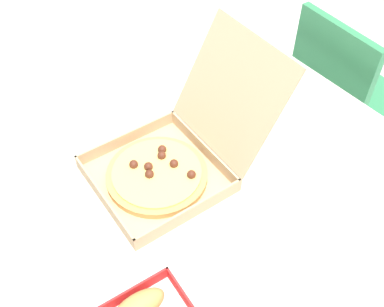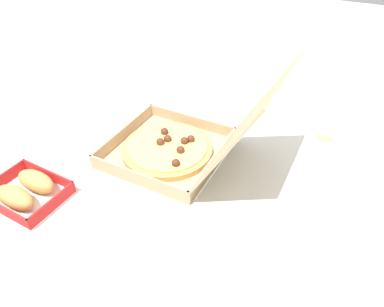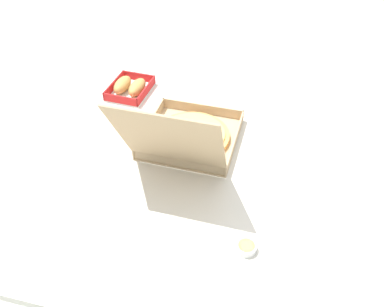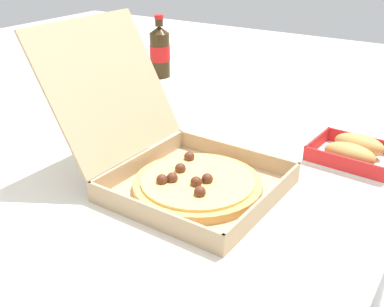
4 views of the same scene
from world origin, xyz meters
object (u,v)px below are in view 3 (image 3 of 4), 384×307
Objects in this scene: paper_menu at (320,163)px; dipping_sauce_cup at (246,247)px; pizza_box_open at (188,136)px; bread_side_box at (130,87)px.

dipping_sauce_cup is (0.19, 0.40, 0.01)m from paper_menu.
dipping_sauce_cup is (-0.26, 0.37, -0.04)m from pizza_box_open.
pizza_box_open is 8.65× the size of dipping_sauce_cup.
dipping_sauce_cup is (-0.57, 0.65, -0.01)m from bread_side_box.
paper_menu is at bearing -115.93° from dipping_sauce_cup.
pizza_box_open is 2.31× the size of paper_menu.
dipping_sauce_cup is at bearing 124.34° from pizza_box_open.
bread_side_box is at bearing -48.76° from dipping_sauce_cup.
bread_side_box is 0.95× the size of paper_menu.
bread_side_box is at bearing -41.41° from pizza_box_open.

